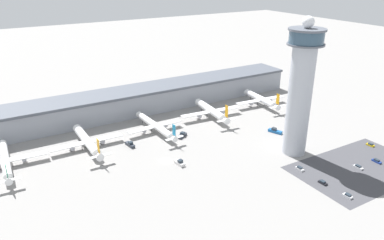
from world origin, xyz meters
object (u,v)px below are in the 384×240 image
at_px(service_truck_catering, 130,145).
at_px(service_truck_fuel, 180,163).
at_px(airplane_gate_echo, 261,99).
at_px(airplane_gate_charlie, 156,126).
at_px(service_truck_baggage, 275,131).
at_px(service_truck_water, 182,135).
at_px(car_red_hatchback, 323,183).
at_px(airplane_gate_bravo, 87,142).
at_px(car_blue_compact, 377,161).
at_px(car_grey_coupe, 300,169).
at_px(control_tower, 301,87).
at_px(airplane_gate_alpha, 5,161).
at_px(car_maroon_suv, 348,196).
at_px(car_yellow_taxi, 358,167).
at_px(airplane_gate_delta, 212,111).
at_px(car_white_wagon, 370,145).

relative_size(service_truck_catering, service_truck_fuel, 1.14).
bearing_deg(airplane_gate_echo, airplane_gate_charlie, -177.59).
height_order(service_truck_baggage, service_truck_water, service_truck_baggage).
bearing_deg(service_truck_baggage, car_red_hatchback, -110.23).
bearing_deg(service_truck_water, airplane_gate_bravo, 166.18).
xyz_separation_m(car_red_hatchback, car_blue_compact, (38.45, 0.14, 0.09)).
bearing_deg(car_grey_coupe, control_tower, 54.61).
distance_m(car_red_hatchback, car_blue_compact, 38.45).
relative_size(airplane_gate_alpha, car_grey_coupe, 9.80).
distance_m(service_truck_baggage, car_red_hatchback, 56.08).
relative_size(control_tower, airplane_gate_bravo, 1.66).
bearing_deg(airplane_gate_bravo, control_tower, -32.57).
xyz_separation_m(service_truck_baggage, car_maroon_suv, (-18.60, -65.28, -0.38)).
bearing_deg(airplane_gate_bravo, car_yellow_taxi, -39.22).
bearing_deg(service_truck_fuel, airplane_gate_echo, 26.43).
bearing_deg(car_grey_coupe, service_truck_catering, 132.97).
xyz_separation_m(service_truck_fuel, car_yellow_taxi, (72.32, -46.52, -0.43)).
bearing_deg(car_blue_compact, airplane_gate_delta, 113.18).
xyz_separation_m(control_tower, service_truck_baggage, (8.55, 23.50, -34.40)).
bearing_deg(service_truck_catering, airplane_gate_bravo, 157.25).
xyz_separation_m(service_truck_baggage, service_truck_water, (-49.42, 22.37, -0.06)).
xyz_separation_m(control_tower, car_maroon_suv, (-10.05, -41.77, -34.78)).
height_order(control_tower, car_yellow_taxi, control_tower).
bearing_deg(airplane_gate_echo, control_tower, -116.40).
relative_size(airplane_gate_charlie, airplane_gate_echo, 1.15).
distance_m(service_truck_baggage, car_blue_compact, 55.84).
xyz_separation_m(airplane_gate_alpha, airplane_gate_delta, (119.82, 3.49, 0.68)).
height_order(airplane_gate_delta, airplane_gate_echo, airplane_gate_delta).
distance_m(airplane_gate_alpha, airplane_gate_charlie, 79.58).
xyz_separation_m(service_truck_catering, service_truck_fuel, (13.18, -31.36, 0.02)).
distance_m(airplane_gate_charlie, car_maroon_suv, 108.84).
xyz_separation_m(service_truck_catering, service_truck_water, (29.94, -3.84, -0.07)).
distance_m(airplane_gate_delta, service_truck_fuel, 63.40).
relative_size(airplane_gate_echo, service_truck_baggage, 4.50).
relative_size(airplane_gate_charlie, service_truck_fuel, 6.71).
bearing_deg(service_truck_baggage, service_truck_fuel, -175.55).
height_order(airplane_gate_echo, car_grey_coupe, airplane_gate_echo).
height_order(service_truck_baggage, car_white_wagon, service_truck_baggage).
bearing_deg(service_truck_fuel, service_truck_baggage, 4.45).
relative_size(service_truck_fuel, car_white_wagon, 1.54).
relative_size(control_tower, car_red_hatchback, 16.64).
bearing_deg(airplane_gate_charlie, service_truck_catering, -154.83).
xyz_separation_m(car_white_wagon, car_red_hatchback, (-51.98, -13.28, -0.03)).
distance_m(control_tower, car_blue_compact, 53.01).
distance_m(airplane_gate_delta, car_white_wagon, 92.99).
bearing_deg(car_red_hatchback, airplane_gate_bravo, 132.60).
bearing_deg(airplane_gate_bravo, service_truck_fuel, -49.95).
xyz_separation_m(car_grey_coupe, car_blue_compact, (38.22, -14.04, 0.03)).
relative_size(car_white_wagon, car_blue_compact, 0.90).
distance_m(car_white_wagon, car_blue_compact, 18.86).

